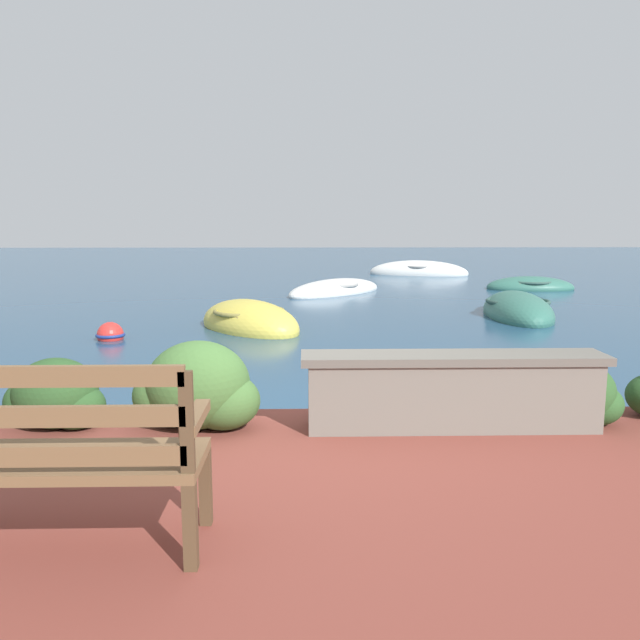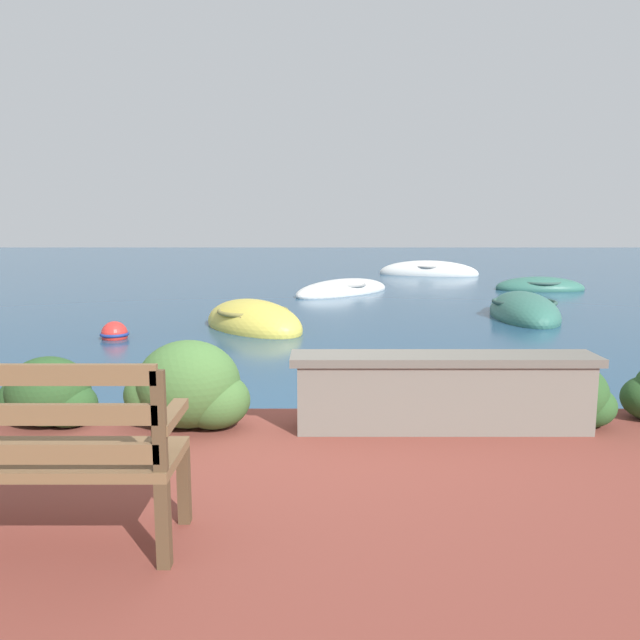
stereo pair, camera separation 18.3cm
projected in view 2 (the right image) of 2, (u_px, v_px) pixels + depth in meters
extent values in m
plane|color=navy|center=(300.00, 434.00, 5.18)|extent=(80.00, 80.00, 0.00)
cube|color=brown|center=(182.00, 485.00, 3.16)|extent=(0.06, 0.06, 0.40)
cube|color=brown|center=(161.00, 525.00, 2.75)|extent=(0.06, 0.06, 0.40)
cube|color=brown|center=(45.00, 459.00, 2.92)|extent=(1.23, 0.48, 0.05)
cube|color=brown|center=(22.00, 454.00, 2.69)|extent=(1.17, 0.04, 0.09)
cube|color=brown|center=(19.00, 415.00, 2.67)|extent=(1.17, 0.04, 0.09)
cube|color=brown|center=(16.00, 375.00, 2.64)|extent=(1.17, 0.04, 0.09)
cube|color=brown|center=(157.00, 421.00, 2.67)|extent=(0.06, 0.04, 0.45)
cube|color=brown|center=(169.00, 416.00, 2.89)|extent=(0.07, 0.43, 0.05)
cube|color=slate|center=(440.00, 396.00, 4.60)|extent=(2.13, 0.35, 0.51)
cube|color=#635F56|center=(441.00, 358.00, 4.56)|extent=(2.24, 0.39, 0.06)
ellipsoid|color=#284C23|center=(46.00, 392.00, 4.68)|extent=(0.62, 0.56, 0.53)
ellipsoid|color=#284C23|center=(27.00, 400.00, 4.74)|extent=(0.47, 0.42, 0.37)
ellipsoid|color=#284C23|center=(66.00, 405.00, 4.66)|extent=(0.43, 0.39, 0.34)
ellipsoid|color=#426B33|center=(186.00, 384.00, 4.65)|extent=(0.77, 0.70, 0.66)
ellipsoid|color=#426B33|center=(160.00, 394.00, 4.72)|extent=(0.58, 0.52, 0.46)
ellipsoid|color=#426B33|center=(212.00, 400.00, 4.63)|extent=(0.54, 0.49, 0.42)
ellipsoid|color=#2D5628|center=(354.00, 390.00, 4.80)|extent=(0.57, 0.52, 0.49)
ellipsoid|color=#2D5628|center=(334.00, 398.00, 4.85)|extent=(0.43, 0.39, 0.34)
ellipsoid|color=#2D5628|center=(373.00, 402.00, 4.78)|extent=(0.40, 0.36, 0.32)
ellipsoid|color=#2D5628|center=(566.00, 394.00, 4.69)|extent=(0.58, 0.52, 0.49)
ellipsoid|color=#2D5628|center=(543.00, 401.00, 4.75)|extent=(0.43, 0.39, 0.35)
ellipsoid|color=#2D5628|center=(586.00, 406.00, 4.68)|extent=(0.40, 0.36, 0.32)
ellipsoid|color=#DBC64C|center=(251.00, 325.00, 10.36)|extent=(2.33, 2.56, 0.84)
torus|color=olive|center=(251.00, 311.00, 10.32)|extent=(1.66, 1.66, 0.07)
cube|color=#846647|center=(262.00, 315.00, 10.05)|extent=(0.82, 0.66, 0.04)
cube|color=#846647|center=(242.00, 311.00, 10.56)|extent=(0.82, 0.66, 0.04)
ellipsoid|color=#336B5B|center=(521.00, 313.00, 11.67)|extent=(1.49, 2.97, 0.80)
torus|color=#304F46|center=(522.00, 302.00, 11.63)|extent=(1.31, 1.31, 0.07)
cube|color=#846647|center=(517.00, 301.00, 12.06)|extent=(0.94, 0.23, 0.04)
cube|color=#846647|center=(526.00, 306.00, 11.29)|extent=(0.94, 0.23, 0.04)
ellipsoid|color=silver|center=(341.00, 291.00, 15.57)|extent=(2.99, 3.14, 0.62)
torus|color=gray|center=(341.00, 285.00, 15.54)|extent=(1.63, 1.63, 0.07)
cube|color=#846647|center=(353.00, 284.00, 15.90)|extent=(0.76, 0.70, 0.04)
cube|color=#846647|center=(330.00, 287.00, 15.25)|extent=(0.76, 0.70, 0.04)
ellipsoid|color=#336B5B|center=(537.00, 288.00, 16.35)|extent=(2.36, 1.38, 0.60)
torus|color=#304F46|center=(537.00, 282.00, 16.33)|extent=(1.29, 1.29, 0.07)
cube|color=#846647|center=(524.00, 283.00, 16.36)|extent=(0.20, 0.95, 0.04)
cube|color=#846647|center=(548.00, 283.00, 16.31)|extent=(0.20, 0.95, 0.04)
ellipsoid|color=silver|center=(426.00, 273.00, 20.94)|extent=(3.46, 1.89, 0.86)
torus|color=gray|center=(426.00, 266.00, 20.91)|extent=(1.30, 1.30, 0.07)
cube|color=#846647|center=(441.00, 267.00, 20.78)|extent=(0.34, 0.83, 0.04)
cube|color=#846647|center=(414.00, 267.00, 21.02)|extent=(0.34, 0.83, 0.04)
sphere|color=red|center=(112.00, 334.00, 9.44)|extent=(0.39, 0.39, 0.39)
torus|color=navy|center=(112.00, 334.00, 9.44)|extent=(0.43, 0.43, 0.05)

